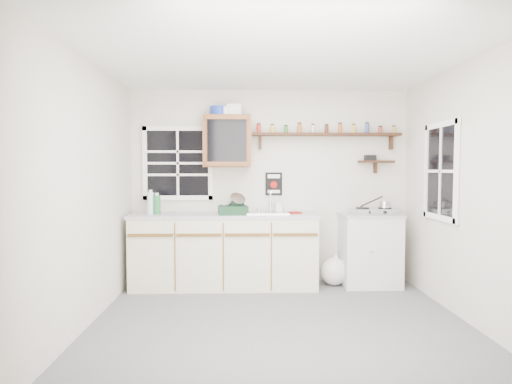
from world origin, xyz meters
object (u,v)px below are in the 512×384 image
hotplate (374,211)px  upper_cabinet (227,141)px  right_cabinet (369,249)px  spice_shelf (326,134)px  main_cabinet (225,250)px  dish_rack (234,207)px

hotplate → upper_cabinet: bearing=170.7°
right_cabinet → spice_shelf: (-0.53, 0.19, 1.47)m
main_cabinet → right_cabinet: bearing=0.8°
main_cabinet → dish_rack: (0.12, -0.10, 0.54)m
main_cabinet → upper_cabinet: (0.03, 0.14, 1.36)m
main_cabinet → spice_shelf: size_ratio=1.21×
right_cabinet → spice_shelf: size_ratio=0.48×
right_cabinet → spice_shelf: spice_shelf is taller
spice_shelf → hotplate: spice_shelf is taller
dish_rack → spice_shelf: bearing=7.9°
main_cabinet → dish_rack: 0.57m
spice_shelf → right_cabinet: bearing=-19.5°
main_cabinet → right_cabinet: main_cabinet is taller
dish_rack → hotplate: bearing=-3.4°
main_cabinet → dish_rack: bearing=-38.2°
upper_cabinet → main_cabinet: bearing=-103.7°
dish_rack → main_cabinet: bearing=135.0°
spice_shelf → dish_rack: (-1.18, -0.31, -0.92)m
dish_rack → hotplate: dish_rack is taller
spice_shelf → dish_rack: bearing=-165.3°
dish_rack → hotplate: size_ratio=0.65×
right_cabinet → hotplate: bearing=-26.9°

